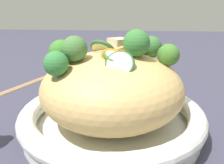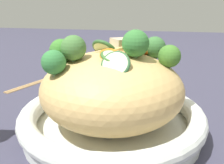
{
  "view_description": "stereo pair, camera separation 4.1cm",
  "coord_description": "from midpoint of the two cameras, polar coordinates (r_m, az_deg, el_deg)",
  "views": [
    {
      "loc": [
        0.03,
        -0.39,
        0.22
      ],
      "look_at": [
        0.0,
        0.0,
        0.09
      ],
      "focal_mm": 40.61,
      "sensor_mm": 36.0,
      "label": 1
    },
    {
      "loc": [
        0.07,
        -0.39,
        0.22
      ],
      "look_at": [
        0.0,
        0.0,
        0.09
      ],
      "focal_mm": 40.61,
      "sensor_mm": 36.0,
      "label": 2
    }
  ],
  "objects": [
    {
      "name": "noodle_heap",
      "position": [
        0.42,
        2.83,
        -1.59
      ],
      "size": [
        0.24,
        0.24,
        0.14
      ],
      "color": "tan",
      "rests_on": "serving_bowl"
    },
    {
      "name": "chopsticks_pair",
      "position": [
        0.73,
        -14.01,
        0.39
      ],
      "size": [
        0.1,
        0.22,
        0.01
      ],
      "color": "tan",
      "rests_on": "ground_plane"
    },
    {
      "name": "broccoli_florets",
      "position": [
        0.4,
        3.86,
        7.14
      ],
      "size": [
        0.22,
        0.17,
        0.08
      ],
      "color": "#99B87B",
      "rests_on": "serving_bowl"
    },
    {
      "name": "ground_plane",
      "position": [
        0.45,
        2.68,
        -11.01
      ],
      "size": [
        3.0,
        3.0,
        0.0
      ],
      "primitive_type": "plane",
      "color": "#39384A"
    },
    {
      "name": "serving_bowl",
      "position": [
        0.44,
        2.73,
        -8.23
      ],
      "size": [
        0.31,
        0.31,
        0.05
      ],
      "color": "white",
      "rests_on": "ground_plane"
    },
    {
      "name": "carrot_coins",
      "position": [
        0.42,
        4.09,
        6.66
      ],
      "size": [
        0.1,
        0.1,
        0.02
      ],
      "color": "orange",
      "rests_on": "serving_bowl"
    },
    {
      "name": "chicken_chunks",
      "position": [
        0.44,
        5.43,
        7.75
      ],
      "size": [
        0.05,
        0.05,
        0.03
      ],
      "color": "#C8B292",
      "rests_on": "serving_bowl"
    },
    {
      "name": "zucchini_slices",
      "position": [
        0.4,
        2.49,
        6.12
      ],
      "size": [
        0.08,
        0.15,
        0.04
      ],
      "color": "beige",
      "rests_on": "serving_bowl"
    }
  ]
}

